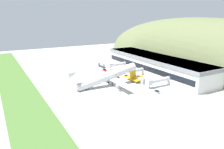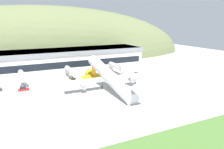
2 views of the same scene
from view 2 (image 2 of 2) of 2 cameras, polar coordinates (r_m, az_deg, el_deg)
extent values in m
plane|color=#B7B5AF|center=(84.18, -5.49, -5.98)|extent=(323.08, 323.08, 0.00)
ellipsoid|color=#667047|center=(173.54, -16.75, 3.87)|extent=(244.49, 73.63, 78.76)
cube|color=silver|center=(129.20, -12.89, 3.63)|extent=(94.42, 21.93, 12.50)
cube|color=gray|center=(128.42, -13.02, 5.88)|extent=(95.62, 23.13, 2.25)
cube|color=black|center=(118.79, -11.64, 2.51)|extent=(90.64, 0.16, 3.50)
cylinder|color=silver|center=(109.15, -22.52, -0.16)|extent=(2.60, 13.68, 2.60)
cube|color=silver|center=(102.51, -22.24, -1.00)|extent=(3.38, 2.86, 2.86)
cylinder|color=slate|center=(103.49, -22.16, -2.01)|extent=(0.36, 0.36, 4.00)
cylinder|color=silver|center=(113.94, -11.03, 1.22)|extent=(2.60, 10.91, 2.60)
cube|color=silver|center=(108.81, -10.27, 0.65)|extent=(3.38, 2.86, 2.86)
cylinder|color=slate|center=(109.74, -10.30, -0.31)|extent=(0.36, 0.36, 4.00)
cylinder|color=silver|center=(121.06, 1.11, 2.22)|extent=(2.60, 15.19, 2.60)
cube|color=silver|center=(114.51, 2.84, 1.52)|extent=(3.38, 2.86, 2.86)
cylinder|color=slate|center=(115.38, 2.71, 0.60)|extent=(0.36, 0.36, 4.00)
cylinder|color=silver|center=(90.93, -0.60, -0.60)|extent=(4.90, 38.92, 12.89)
cone|color=silver|center=(71.51, 6.85, -0.93)|extent=(4.80, 6.28, 5.82)
cone|color=orange|center=(111.81, -5.46, -0.38)|extent=(4.80, 7.23, 6.03)
cube|color=orange|center=(107.22, -4.79, 1.65)|extent=(0.50, 5.98, 8.71)
cube|color=orange|center=(108.36, -4.80, -0.41)|extent=(12.74, 3.43, 1.07)
cube|color=silver|center=(92.92, -1.10, -1.09)|extent=(37.61, 3.61, 1.19)
cylinder|color=#9E9EA3|center=(88.84, -7.57, -2.89)|extent=(2.30, 4.00, 3.00)
cylinder|color=#9E9EA3|center=(97.98, 5.03, -1.22)|extent=(2.30, 4.00, 3.00)
cylinder|color=#2D2D2D|center=(92.52, -2.61, -2.74)|extent=(0.28, 0.28, 2.20)
cylinder|color=#2D2D2D|center=(92.85, -2.60, -3.39)|extent=(0.45, 1.10, 1.10)
cylinder|color=#2D2D2D|center=(94.70, 0.39, -2.34)|extent=(0.28, 0.28, 2.20)
cylinder|color=#2D2D2D|center=(95.02, 0.39, -2.97)|extent=(0.45, 1.10, 1.10)
cylinder|color=#2D2D2D|center=(79.71, 3.51, -3.01)|extent=(0.22, 0.22, 1.98)
cylinder|color=#2D2D2D|center=(80.00, 3.50, -3.68)|extent=(0.30, 0.82, 0.82)
cube|color=#999EA3|center=(118.55, 6.38, 0.11)|extent=(4.20, 2.12, 0.83)
cube|color=black|center=(118.50, 6.47, 0.47)|extent=(2.36, 1.70, 0.68)
cube|color=#B21E1E|center=(101.19, -10.30, -2.46)|extent=(3.76, 1.73, 0.81)
cube|color=black|center=(100.95, -10.42, -2.07)|extent=(2.08, 1.43, 0.66)
cube|color=#B21E1E|center=(98.87, -22.09, -3.65)|extent=(4.31, 1.85, 0.90)
cube|color=black|center=(98.62, -22.25, -3.21)|extent=(2.38, 1.55, 0.74)
cube|color=gold|center=(107.05, -10.19, -1.54)|extent=(3.71, 1.96, 0.85)
cube|color=black|center=(106.89, -10.11, -1.13)|extent=(2.06, 1.64, 0.70)
cube|color=silver|center=(111.88, -4.29, -0.27)|extent=(2.81, 2.71, 2.41)
cube|color=black|center=(111.37, -4.96, -0.12)|extent=(0.21, 2.17, 1.06)
cube|color=#999EA3|center=(113.10, -2.30, 0.16)|extent=(5.80, 2.89, 3.34)
cube|color=orange|center=(98.66, -12.95, -3.26)|extent=(0.52, 0.52, 0.03)
cone|color=orange|center=(98.58, -12.96, -3.10)|extent=(0.40, 0.40, 0.55)
cube|color=orange|center=(105.28, -0.05, -1.81)|extent=(0.52, 0.52, 0.03)
cone|color=orange|center=(105.20, -0.05, -1.66)|extent=(0.40, 0.40, 0.55)
camera|label=1|loc=(149.77, 57.85, 12.47)|focal=35.00mm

